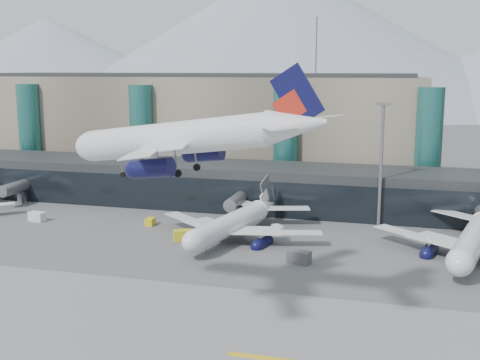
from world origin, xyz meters
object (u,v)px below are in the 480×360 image
at_px(veh_a, 37,217).
at_px(jet_parked_right, 476,229).
at_px(veh_b, 150,222).
at_px(hero_jet, 201,128).
at_px(veh_g, 277,229).
at_px(jet_parked_mid, 239,215).
at_px(veh_c, 299,257).
at_px(lightmast_mid, 381,158).
at_px(veh_h, 183,235).

bearing_deg(veh_a, jet_parked_right, 8.26).
xyz_separation_m(veh_a, veh_b, (24.86, 3.22, -0.23)).
distance_m(hero_jet, veh_b, 57.24).
relative_size(hero_jet, veh_g, 13.94).
relative_size(jet_parked_mid, veh_c, 9.44).
bearing_deg(jet_parked_mid, jet_parked_right, -77.55).
bearing_deg(lightmast_mid, veh_a, -167.86).
distance_m(veh_a, veh_b, 25.06).
distance_m(lightmast_mid, veh_h, 43.26).
xyz_separation_m(veh_c, veh_g, (-7.47, 17.93, -0.32)).
distance_m(jet_parked_right, veh_c, 31.99).
relative_size(lightmast_mid, veh_a, 7.33).
bearing_deg(veh_b, veh_c, -119.49).
relative_size(jet_parked_mid, veh_b, 13.99).
relative_size(lightmast_mid, hero_jet, 0.72).
bearing_deg(jet_parked_mid, veh_c, -120.08).
xyz_separation_m(veh_c, veh_h, (-23.79, 7.87, -0.09)).
distance_m(veh_b, veh_h, 13.61).
height_order(jet_parked_mid, veh_g, jet_parked_mid).
bearing_deg(veh_h, veh_b, 110.98).
bearing_deg(veh_b, hero_jet, -152.71).
distance_m(lightmast_mid, veh_a, 73.85).
bearing_deg(veh_h, hero_jet, -95.48).
relative_size(jet_parked_mid, veh_a, 10.39).
bearing_deg(jet_parked_mid, hero_jet, -158.45).
xyz_separation_m(jet_parked_right, veh_g, (-36.49, 4.94, -3.88)).
height_order(veh_b, veh_h, veh_h).
xyz_separation_m(jet_parked_mid, jet_parked_right, (43.15, 0.07, 0.22)).
bearing_deg(veh_b, lightmast_mid, -79.28).
xyz_separation_m(veh_a, veh_h, (35.42, -5.35, -0.00)).
xyz_separation_m(lightmast_mid, jet_parked_mid, (-25.92, -15.56, -10.01)).
bearing_deg(jet_parked_right, hero_jet, 151.34).
bearing_deg(hero_jet, lightmast_mid, 79.20).
xyz_separation_m(lightmast_mid, veh_c, (-11.79, -28.49, -13.35)).
distance_m(lightmast_mid, veh_c, 33.60).
height_order(hero_jet, jet_parked_right, hero_jet).
relative_size(veh_c, veh_g, 1.50).
height_order(jet_parked_right, veh_a, jet_parked_right).
bearing_deg(veh_c, hero_jet, -87.39).
bearing_deg(veh_g, veh_a, -126.34).
xyz_separation_m(lightmast_mid, hero_jet, (-19.33, -56.30, 10.81)).
height_order(lightmast_mid, veh_c, lightmast_mid).
height_order(hero_jet, jet_parked_mid, hero_jet).
xyz_separation_m(hero_jet, veh_g, (0.07, 45.74, -24.49)).
bearing_deg(hero_jet, veh_b, 129.36).
bearing_deg(jet_parked_right, veh_c, 127.32).
bearing_deg(veh_a, jet_parked_mid, 8.04).
xyz_separation_m(hero_jet, veh_b, (-26.81, 44.25, -24.49)).
height_order(jet_parked_right, veh_g, jet_parked_right).
distance_m(veh_a, veh_h, 35.82).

